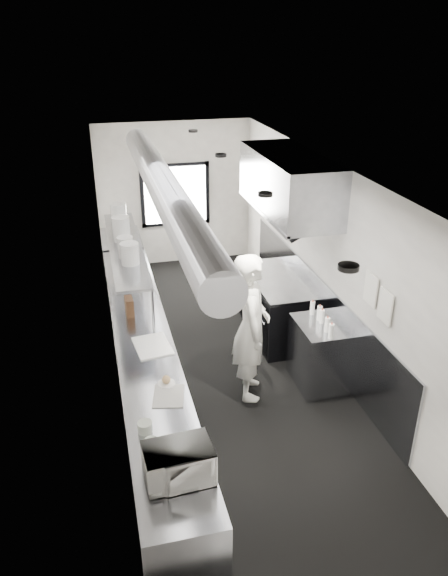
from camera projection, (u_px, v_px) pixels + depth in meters
floor at (224, 365)px, 7.80m from camera, size 3.00×8.00×0.01m
ceiling at (224, 171)px, 6.59m from camera, size 3.00×8.00×0.01m
wall_back at (175, 194)px, 10.69m from camera, size 3.00×0.02×2.80m
wall_front at (366, 513)px, 3.69m from camera, size 3.00×0.02×2.80m
wall_left at (109, 288)px, 6.87m from camera, size 0.02×8.00×2.80m
wall_right at (330, 265)px, 7.52m from camera, size 0.02×8.00×2.80m
wall_cladding at (315, 310)px, 8.14m from camera, size 0.03×5.50×1.10m
hvac_duct at (163, 186)px, 6.89m from camera, size 0.40×6.40×0.40m
service_window at (175, 195)px, 10.66m from camera, size 1.36×0.05×1.25m
exhaust_hood at (288, 184)px, 7.61m from camera, size 0.81×2.20×0.88m
prep_counter at (146, 369)px, 6.91m from camera, size 0.70×6.00×0.90m
pass_shelf at (126, 248)px, 7.75m from camera, size 0.45×3.00×0.68m
range at (278, 306)px, 8.43m from camera, size 0.88×1.60×0.94m
bottle_station at (321, 354)px, 7.24m from camera, size 0.65×0.80×0.90m
far_work_table at (123, 260)px, 10.15m from camera, size 0.70×1.20×0.90m
notice_sheet_a at (371, 289)px, 6.37m from camera, size 0.02×0.28×0.38m
notice_sheet_b at (385, 306)px, 6.09m from camera, size 0.02×0.28×0.38m
line_cook at (251, 327)px, 6.82m from camera, size 0.61×0.80×1.96m
microwave at (178, 463)px, 4.58m from camera, size 0.56×0.44×0.32m
deli_tub_a at (152, 445)px, 4.94m from camera, size 0.17×0.17×0.10m
deli_tub_b at (145, 427)px, 5.16m from camera, size 0.18×0.18×0.10m
newspaper at (169, 396)px, 5.67m from camera, size 0.40×0.46×0.01m
small_plate at (166, 384)px, 5.86m from camera, size 0.25×0.25×0.02m
pastry at (166, 379)px, 5.84m from camera, size 0.09×0.09×0.09m
cutting_board at (152, 346)px, 6.55m from camera, size 0.47×0.58×0.02m
knife_block at (129, 306)px, 7.24m from camera, size 0.11×0.23×0.24m
plate_stack_a at (130, 254)px, 7.08m from camera, size 0.29×0.29×0.28m
plate_stack_b at (125, 247)px, 7.29m from camera, size 0.27×0.27×0.28m
plate_stack_c at (121, 229)px, 7.83m from camera, size 0.29×0.29×0.36m
plate_stack_d at (119, 215)px, 8.38m from camera, size 0.32×0.32×0.38m
squeeze_bottle_a at (331, 331)px, 6.69m from camera, size 0.08×0.08×0.20m
squeeze_bottle_b at (327, 325)px, 6.84m from camera, size 0.09×0.09×0.20m
squeeze_bottle_c at (322, 316)px, 7.04m from camera, size 0.07×0.07×0.19m
squeeze_bottle_d at (319, 313)px, 7.11m from camera, size 0.07×0.07×0.20m
squeeze_bottle_e at (312, 308)px, 7.25m from camera, size 0.07×0.07×0.19m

